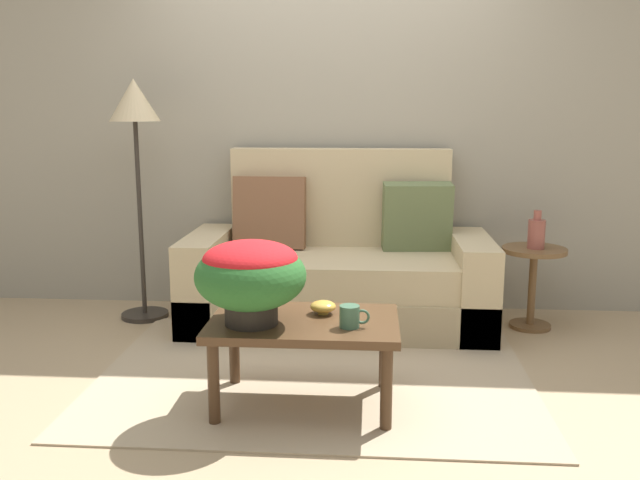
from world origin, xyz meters
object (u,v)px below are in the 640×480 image
(couch, at_px, (338,273))
(coffee_table, at_px, (304,331))
(potted_plant, at_px, (251,274))
(snack_bowl, at_px, (323,307))
(side_table, at_px, (533,273))
(floor_lamp, at_px, (135,125))
(table_vase, at_px, (536,233))
(coffee_mug, at_px, (350,316))

(couch, xyz_separation_m, coffee_table, (-0.10, -1.29, 0.03))
(potted_plant, distance_m, snack_bowl, 0.41)
(couch, relative_size, potted_plant, 3.85)
(couch, height_order, coffee_table, couch)
(coffee_table, relative_size, side_table, 1.67)
(floor_lamp, height_order, table_vase, floor_lamp)
(floor_lamp, xyz_separation_m, table_vase, (2.56, -0.05, -0.66))
(side_table, distance_m, potted_plant, 2.10)
(coffee_table, bearing_deg, couch, 85.70)
(potted_plant, relative_size, table_vase, 2.08)
(coffee_mug, distance_m, table_vase, 1.77)
(side_table, height_order, coffee_mug, coffee_mug)
(side_table, distance_m, table_vase, 0.26)
(couch, relative_size, coffee_table, 2.22)
(coffee_mug, distance_m, snack_bowl, 0.23)
(coffee_mug, xyz_separation_m, snack_bowl, (-0.14, 0.19, -0.02))
(couch, height_order, table_vase, couch)
(couch, bearing_deg, potted_plant, -103.53)
(coffee_table, relative_size, coffee_mug, 6.43)
(table_vase, bearing_deg, potted_plant, -139.64)
(floor_lamp, height_order, snack_bowl, floor_lamp)
(floor_lamp, relative_size, table_vase, 6.50)
(couch, relative_size, table_vase, 8.00)
(floor_lamp, relative_size, coffee_mug, 11.58)
(floor_lamp, xyz_separation_m, snack_bowl, (1.30, -1.21, -0.82))
(snack_bowl, bearing_deg, couch, 89.31)
(coffee_table, bearing_deg, potted_plant, -160.36)
(couch, height_order, potted_plant, couch)
(coffee_table, bearing_deg, side_table, 43.52)
(side_table, distance_m, floor_lamp, 2.72)
(coffee_mug, bearing_deg, side_table, 50.73)
(coffee_mug, height_order, snack_bowl, coffee_mug)
(side_table, xyz_separation_m, floor_lamp, (-2.56, 0.03, 0.92))
(floor_lamp, xyz_separation_m, potted_plant, (0.98, -1.38, -0.62))
(couch, xyz_separation_m, snack_bowl, (-0.01, -1.19, 0.13))
(floor_lamp, bearing_deg, couch, -0.69)
(coffee_table, xyz_separation_m, side_table, (1.34, 1.27, -0.01))
(side_table, bearing_deg, floor_lamp, 179.35)
(potted_plant, height_order, coffee_mug, potted_plant)
(side_table, relative_size, floor_lamp, 0.33)
(potted_plant, xyz_separation_m, coffee_mug, (0.45, -0.02, -0.18))
(table_vase, bearing_deg, couch, 178.60)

